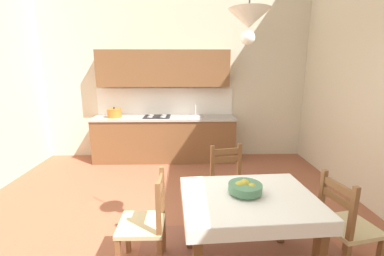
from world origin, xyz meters
name	(u,v)px	position (x,y,z in m)	size (l,w,h in m)	color
ground_plane	(166,238)	(0.00, 0.00, -0.05)	(5.99, 6.27, 0.10)	#99563D
wall_back	(175,55)	(0.00, 2.89, 2.11)	(5.99, 0.12, 4.23)	beige
kitchen_cabinetry	(164,119)	(-0.22, 2.56, 0.86)	(2.84, 0.63, 2.20)	brown
dining_table	(248,210)	(0.79, -0.54, 0.61)	(1.23, 0.98, 0.75)	brown
dining_chair_window_side	(346,226)	(1.70, -0.55, 0.44)	(0.50, 0.50, 0.93)	#D1BC89
dining_chair_kitchen_side	(229,186)	(0.76, 0.31, 0.44)	(0.50, 0.50, 0.93)	#D1BC89
dining_chair_tv_side	(146,223)	(-0.14, -0.47, 0.44)	(0.42, 0.42, 0.93)	#D1BC89
fruit_bowl	(245,188)	(0.76, -0.51, 0.81)	(0.30, 0.30, 0.12)	#4C7F5B
pendant_lamp	(249,20)	(0.72, -0.55, 2.21)	(0.32, 0.32, 0.81)	black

